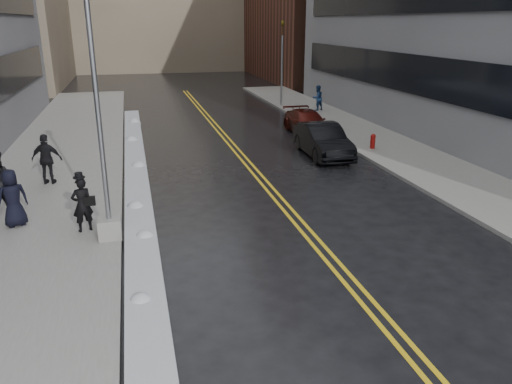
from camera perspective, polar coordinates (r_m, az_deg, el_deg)
ground at (r=13.64m, az=-2.34°, el=-7.74°), size 160.00×160.00×0.00m
sidewalk_west at (r=23.01m, az=-21.83°, el=2.33°), size 5.50×50.00×0.15m
sidewalk_east at (r=25.93m, az=15.11°, el=4.81°), size 4.00×50.00×0.15m
lane_line_left at (r=23.27m, az=-1.70°, el=3.71°), size 0.12×50.00×0.01m
lane_line_right at (r=23.34m, az=-0.98°, el=3.76°), size 0.12×50.00×0.01m
snow_ridge at (r=20.81m, az=-13.52°, el=1.80°), size 0.90×30.00×0.34m
lamppost at (r=14.43m, az=-17.11°, el=3.70°), size 0.65×0.65×7.62m
fire_hydrant at (r=25.35m, az=13.21°, el=5.76°), size 0.26×0.26×0.73m
traffic_signal at (r=37.66m, az=2.98°, el=14.79°), size 0.16×0.20×6.00m
pedestrian_fedora at (r=15.61m, az=-19.25°, el=-1.38°), size 0.71×0.58×1.66m
pedestrian_c at (r=16.80m, az=-26.07°, el=-0.63°), size 1.04×0.89×1.80m
pedestrian_d at (r=20.69m, az=-22.79°, el=3.47°), size 1.21×0.69×1.95m
pedestrian_east at (r=35.81m, az=7.04°, el=10.63°), size 1.02×0.91×1.74m
car_black at (r=23.92m, az=7.63°, el=5.86°), size 1.78×4.74×1.55m
car_maroon at (r=28.77m, az=5.87°, el=7.91°), size 1.89×4.55×1.32m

